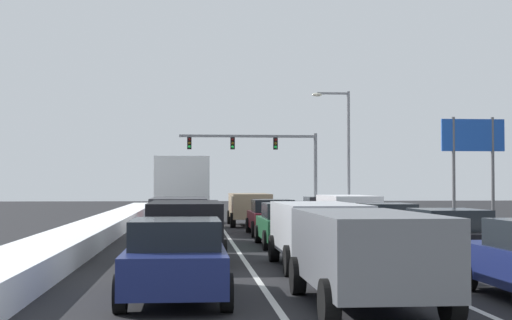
{
  "coord_description": "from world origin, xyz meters",
  "views": [
    {
      "loc": [
        -3.19,
        -6.85,
        2.17
      ],
      "look_at": [
        0.05,
        31.1,
        3.39
      ],
      "focal_mm": 52.71,
      "sensor_mm": 36.0,
      "label": 1
    }
  ],
  "objects_px": {
    "suv_white_right_lane_fourth": "(348,211)",
    "sedan_maroon_center_lane_fourth": "(272,217)",
    "suv_silver_center_lane_second": "(318,229)",
    "sedan_red_left_lane_fifth": "(186,209)",
    "box_truck_left_lane_fourth": "(183,190)",
    "roadside_sign_right": "(473,147)",
    "sedan_navy_left_lane_nearest": "(176,259)",
    "street_lamp_right_mid": "(344,141)",
    "sedan_charcoal_right_lane_third": "(385,225)",
    "sedan_red_right_lane_fifth": "(322,211)",
    "suv_black_left_lane_second": "(185,225)",
    "suv_charcoal_left_lane_third": "(179,216)",
    "traffic_light_gantry": "(268,152)",
    "suv_gray_center_lane_nearest": "(365,250)",
    "sedan_black_right_lane_second": "(447,237)",
    "suv_tan_center_lane_fifth": "(249,206)",
    "sedan_green_center_lane_third": "(287,224)"
  },
  "relations": [
    {
      "from": "street_lamp_right_mid",
      "to": "suv_silver_center_lane_second",
      "type": "bearing_deg",
      "value": -102.72
    },
    {
      "from": "sedan_black_right_lane_second",
      "to": "suv_charcoal_left_lane_third",
      "type": "distance_m",
      "value": 10.87
    },
    {
      "from": "sedan_charcoal_right_lane_third",
      "to": "suv_silver_center_lane_second",
      "type": "distance_m",
      "value": 6.87
    },
    {
      "from": "box_truck_left_lane_fourth",
      "to": "roadside_sign_right",
      "type": "relative_size",
      "value": 1.31
    },
    {
      "from": "box_truck_left_lane_fourth",
      "to": "sedan_black_right_lane_second",
      "type": "bearing_deg",
      "value": -65.89
    },
    {
      "from": "box_truck_left_lane_fourth",
      "to": "traffic_light_gantry",
      "type": "xyz_separation_m",
      "value": [
        6.39,
        23.73,
        2.84
      ]
    },
    {
      "from": "sedan_red_right_lane_fifth",
      "to": "sedan_red_left_lane_fifth",
      "type": "xyz_separation_m",
      "value": [
        -7.06,
        4.69,
        0.0
      ]
    },
    {
      "from": "roadside_sign_right",
      "to": "traffic_light_gantry",
      "type": "bearing_deg",
      "value": 109.25
    },
    {
      "from": "suv_silver_center_lane_second",
      "to": "suv_gray_center_lane_nearest",
      "type": "bearing_deg",
      "value": -91.95
    },
    {
      "from": "suv_gray_center_lane_nearest",
      "to": "traffic_light_gantry",
      "type": "bearing_deg",
      "value": 86.36
    },
    {
      "from": "sedan_charcoal_right_lane_third",
      "to": "suv_tan_center_lane_fifth",
      "type": "height_order",
      "value": "suv_tan_center_lane_fifth"
    },
    {
      "from": "sedan_green_center_lane_third",
      "to": "suv_tan_center_lane_fifth",
      "type": "relative_size",
      "value": 0.92
    },
    {
      "from": "suv_black_left_lane_second",
      "to": "suv_charcoal_left_lane_third",
      "type": "distance_m",
      "value": 6.35
    },
    {
      "from": "sedan_red_right_lane_fifth",
      "to": "suv_gray_center_lane_nearest",
      "type": "bearing_deg",
      "value": -98.19
    },
    {
      "from": "suv_charcoal_left_lane_third",
      "to": "box_truck_left_lane_fourth",
      "type": "xyz_separation_m",
      "value": [
        0.03,
        7.8,
        0.88
      ]
    },
    {
      "from": "suv_silver_center_lane_second",
      "to": "sedan_red_right_lane_fifth",
      "type": "bearing_deg",
      "value": 79.82
    },
    {
      "from": "sedan_charcoal_right_lane_third",
      "to": "suv_silver_center_lane_second",
      "type": "relative_size",
      "value": 0.92
    },
    {
      "from": "suv_tan_center_lane_fifth",
      "to": "roadside_sign_right",
      "type": "bearing_deg",
      "value": -14.37
    },
    {
      "from": "sedan_black_right_lane_second",
      "to": "suv_tan_center_lane_fifth",
      "type": "xyz_separation_m",
      "value": [
        -3.72,
        19.67,
        0.25
      ]
    },
    {
      "from": "traffic_light_gantry",
      "to": "roadside_sign_right",
      "type": "relative_size",
      "value": 1.99
    },
    {
      "from": "sedan_navy_left_lane_nearest",
      "to": "street_lamp_right_mid",
      "type": "relative_size",
      "value": 0.52
    },
    {
      "from": "suv_white_right_lane_fourth",
      "to": "sedan_red_left_lane_fifth",
      "type": "height_order",
      "value": "suv_white_right_lane_fourth"
    },
    {
      "from": "suv_black_left_lane_second",
      "to": "suv_charcoal_left_lane_third",
      "type": "bearing_deg",
      "value": 92.54
    },
    {
      "from": "sedan_red_right_lane_fifth",
      "to": "traffic_light_gantry",
      "type": "distance_m",
      "value": 20.95
    },
    {
      "from": "suv_silver_center_lane_second",
      "to": "sedan_red_left_lane_fifth",
      "type": "relative_size",
      "value": 1.09
    },
    {
      "from": "sedan_black_right_lane_second",
      "to": "sedan_maroon_center_lane_fourth",
      "type": "bearing_deg",
      "value": 104.78
    },
    {
      "from": "traffic_light_gantry",
      "to": "street_lamp_right_mid",
      "type": "xyz_separation_m",
      "value": [
        4.5,
        -7.81,
        0.38
      ]
    },
    {
      "from": "suv_gray_center_lane_nearest",
      "to": "sedan_maroon_center_lane_fourth",
      "type": "bearing_deg",
      "value": 88.86
    },
    {
      "from": "suv_white_right_lane_fourth",
      "to": "sedan_maroon_center_lane_fourth",
      "type": "distance_m",
      "value": 3.38
    },
    {
      "from": "street_lamp_right_mid",
      "to": "roadside_sign_right",
      "type": "height_order",
      "value": "street_lamp_right_mid"
    },
    {
      "from": "suv_gray_center_lane_nearest",
      "to": "sedan_red_left_lane_fifth",
      "type": "relative_size",
      "value": 1.09
    },
    {
      "from": "sedan_red_left_lane_fifth",
      "to": "traffic_light_gantry",
      "type": "relative_size",
      "value": 0.41
    },
    {
      "from": "suv_white_right_lane_fourth",
      "to": "sedan_red_right_lane_fifth",
      "type": "xyz_separation_m",
      "value": [
        -0.05,
        6.23,
        -0.25
      ]
    },
    {
      "from": "sedan_red_right_lane_fifth",
      "to": "suv_silver_center_lane_second",
      "type": "relative_size",
      "value": 0.92
    },
    {
      "from": "sedan_black_right_lane_second",
      "to": "suv_black_left_lane_second",
      "type": "bearing_deg",
      "value": 165.26
    },
    {
      "from": "sedan_charcoal_right_lane_third",
      "to": "suv_charcoal_left_lane_third",
      "type": "relative_size",
      "value": 0.92
    },
    {
      "from": "box_truck_left_lane_fourth",
      "to": "street_lamp_right_mid",
      "type": "xyz_separation_m",
      "value": [
        10.9,
        15.91,
        3.22
      ]
    },
    {
      "from": "suv_white_right_lane_fourth",
      "to": "roadside_sign_right",
      "type": "distance_m",
      "value": 8.73
    },
    {
      "from": "suv_tan_center_lane_fifth",
      "to": "suv_white_right_lane_fourth",
      "type": "bearing_deg",
      "value": -60.93
    },
    {
      "from": "suv_black_left_lane_second",
      "to": "suv_gray_center_lane_nearest",
      "type": "bearing_deg",
      "value": -68.57
    },
    {
      "from": "suv_silver_center_lane_second",
      "to": "suv_tan_center_lane_fifth",
      "type": "relative_size",
      "value": 1.0
    },
    {
      "from": "suv_charcoal_left_lane_third",
      "to": "sedan_charcoal_right_lane_third",
      "type": "bearing_deg",
      "value": -17.98
    },
    {
      "from": "sedan_red_left_lane_fifth",
      "to": "sedan_red_right_lane_fifth",
      "type": "bearing_deg",
      "value": -33.56
    },
    {
      "from": "suv_black_left_lane_second",
      "to": "box_truck_left_lane_fourth",
      "type": "xyz_separation_m",
      "value": [
        -0.25,
        14.15,
        0.88
      ]
    },
    {
      "from": "suv_silver_center_lane_second",
      "to": "traffic_light_gantry",
      "type": "distance_m",
      "value": 40.08
    },
    {
      "from": "suv_gray_center_lane_nearest",
      "to": "sedan_maroon_center_lane_fourth",
      "type": "distance_m",
      "value": 18.9
    },
    {
      "from": "sedan_charcoal_right_lane_third",
      "to": "box_truck_left_lane_fourth",
      "type": "bearing_deg",
      "value": 124.8
    },
    {
      "from": "box_truck_left_lane_fourth",
      "to": "roadside_sign_right",
      "type": "bearing_deg",
      "value": 3.63
    },
    {
      "from": "sedan_maroon_center_lane_fourth",
      "to": "box_truck_left_lane_fourth",
      "type": "distance_m",
      "value": 5.27
    },
    {
      "from": "suv_white_right_lane_fourth",
      "to": "roadside_sign_right",
      "type": "height_order",
      "value": "roadside_sign_right"
    }
  ]
}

